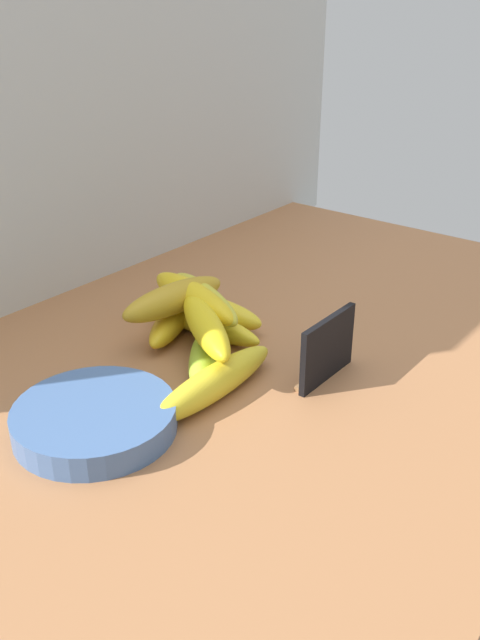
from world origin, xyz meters
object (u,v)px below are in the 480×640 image
banana_7 (206,326)px  banana_1 (205,358)px  banana_3 (209,310)px  banana_8 (204,298)px  banana_5 (174,299)px  chalkboard_sign (327,351)px  banana_6 (193,298)px  banana_0 (215,382)px  banana_4 (173,320)px  banana_2 (205,324)px  fruit_bowl (95,419)px

banana_7 → banana_1: bearing=-147.1°
banana_1 → banana_7: size_ratio=0.82×
banana_3 → banana_8: size_ratio=0.98×
banana_5 → banana_8: 4.27cm
banana_5 → chalkboard_sign: bearing=-80.2°
banana_6 → banana_0: bearing=-129.4°
banana_1 → banana_0: bearing=-127.6°
banana_4 → banana_7: banana_7 is taller
banana_8 → banana_0: bearing=-134.7°
banana_4 → banana_5: (-1.11, -1.48, 4.08)cm
banana_2 → banana_5: (-3.18, 2.68, 4.22)cm
banana_2 → banana_5: banana_5 is taller
banana_5 → fruit_bowl: bearing=-159.1°
fruit_bowl → banana_4: banana_4 is taller
banana_2 → banana_5: 5.93cm
chalkboard_sign → banana_5: (-3.81, 22.07, 2.15)cm
banana_2 → banana_3: 3.88cm
banana_0 → banana_7: bearing=48.7°
banana_3 → banana_4: (-5.32, 2.06, -0.20)cm
fruit_bowl → banana_7: size_ratio=0.98×
banana_3 → banana_6: banana_6 is taller
banana_7 → banana_8: bearing=42.3°
banana_8 → chalkboard_sign: bearing=-89.1°
banana_5 → banana_6: 2.71cm
banana_0 → banana_4: bearing=59.4°
banana_6 → banana_8: bearing=-36.1°
banana_0 → banana_3: banana_3 is taller
chalkboard_sign → banana_8: size_ratio=0.61×
banana_0 → banana_6: 16.72cm
fruit_bowl → banana_6: banana_6 is taller
banana_1 → banana_5: size_ratio=0.90×
chalkboard_sign → banana_5: bearing=99.8°
chalkboard_sign → banana_2: chalkboard_sign is taller
banana_1 → banana_6: (6.57, 7.70, 3.84)cm
banana_1 → banana_8: banana_8 is taller
banana_5 → banana_7: bearing=-110.3°
banana_2 → banana_8: (0.32, 0.31, 3.70)cm
chalkboard_sign → banana_6: chalkboard_sign is taller
banana_4 → banana_5: banana_5 is taller
chalkboard_sign → banana_3: bearing=83.1°
banana_4 → banana_8: size_ratio=0.89×
banana_6 → banana_7: size_ratio=1.02×
banana_0 → banana_8: bearing=45.3°
banana_8 → banana_3: bearing=31.5°
banana_1 → banana_8: bearing=41.0°
banana_4 → banana_7: size_ratio=0.88×
banana_3 → banana_5: (-6.43, 0.58, 3.88)cm
banana_0 → banana_3: (14.51, 13.49, 0.10)cm
chalkboard_sign → banana_0: size_ratio=0.53×
fruit_bowl → banana_0: (13.40, -5.85, 0.52)cm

